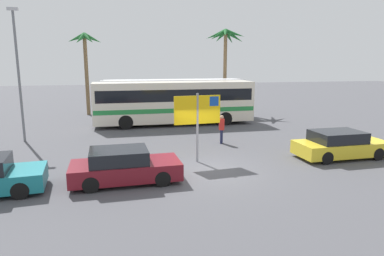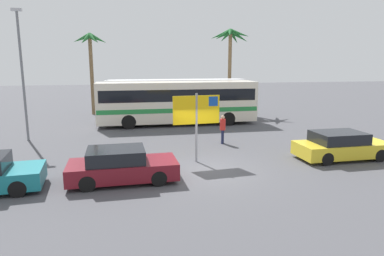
% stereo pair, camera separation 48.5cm
% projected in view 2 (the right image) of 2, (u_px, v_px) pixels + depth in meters
% --- Properties ---
extents(ground, '(120.00, 120.00, 0.00)m').
position_uv_depth(ground, '(207.00, 171.00, 14.61)').
color(ground, '#4C4C51').
extents(bus_front_coach, '(11.61, 2.43, 3.17)m').
position_uv_depth(bus_front_coach, '(177.00, 101.00, 25.15)').
color(bus_front_coach, silver).
rests_on(bus_front_coach, ground).
extents(bus_rear_coach, '(11.61, 2.43, 3.17)m').
position_uv_depth(bus_rear_coach, '(177.00, 96.00, 28.39)').
color(bus_rear_coach, white).
rests_on(bus_rear_coach, ground).
extents(ferry_sign, '(2.20, 0.25, 3.20)m').
position_uv_depth(ferry_sign, '(197.00, 113.00, 15.54)').
color(ferry_sign, gray).
rests_on(ferry_sign, ground).
extents(car_yellow, '(4.49, 1.94, 1.32)m').
position_uv_depth(car_yellow, '(341.00, 146.00, 16.35)').
color(car_yellow, yellow).
rests_on(car_yellow, ground).
extents(car_maroon, '(4.21, 1.96, 1.32)m').
position_uv_depth(car_maroon, '(121.00, 166.00, 13.22)').
color(car_maroon, maroon).
rests_on(car_maroon, ground).
extents(pedestrian_crossing_lot, '(0.32, 0.32, 1.63)m').
position_uv_depth(pedestrian_crossing_lot, '(223.00, 127.00, 19.37)').
color(pedestrian_crossing_lot, '#1E2347').
rests_on(pedestrian_crossing_lot, ground).
extents(lamp_post_left_side, '(0.56, 0.20, 7.54)m').
position_uv_depth(lamp_post_left_side, '(22.00, 71.00, 19.58)').
color(lamp_post_left_side, slate).
rests_on(lamp_post_left_side, ground).
extents(palm_tree_seaside, '(2.97, 2.84, 7.06)m').
position_uv_depth(palm_tree_seaside, '(90.00, 50.00, 29.44)').
color(palm_tree_seaside, brown).
rests_on(palm_tree_seaside, ground).
extents(palm_tree_inland, '(3.60, 3.73, 7.55)m').
position_uv_depth(palm_tree_inland, '(230.00, 44.00, 30.82)').
color(palm_tree_inland, brown).
rests_on(palm_tree_inland, ground).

